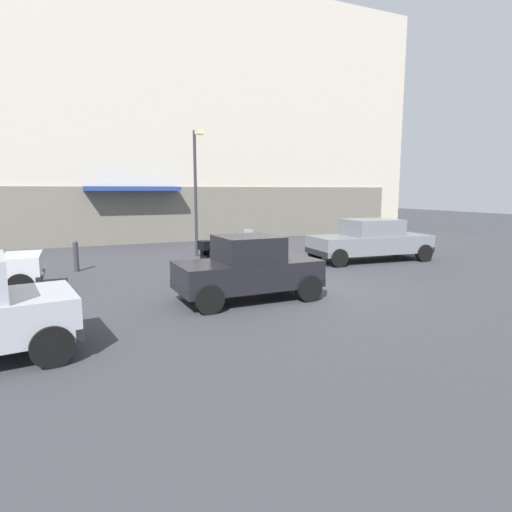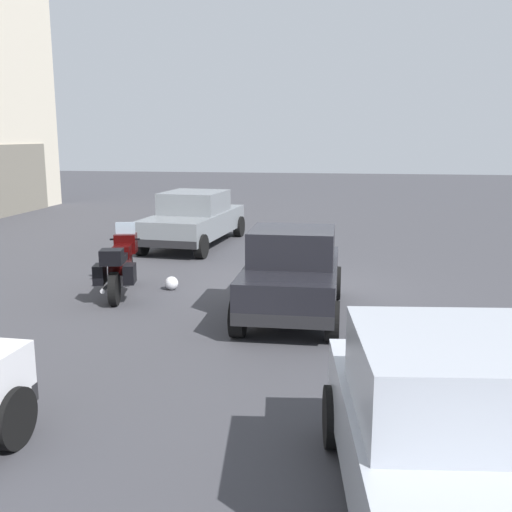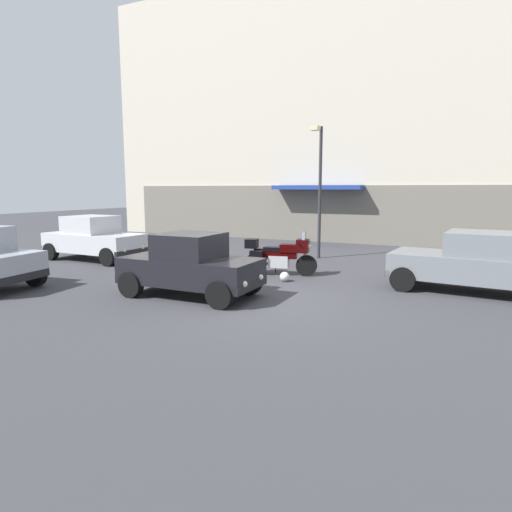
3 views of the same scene
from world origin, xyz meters
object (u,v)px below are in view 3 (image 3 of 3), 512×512
Objects in this scene: bollard_curbside at (197,242)px; motorcycle at (279,255)px; car_sedan_far at (485,263)px; helmet at (285,277)px; car_wagon_end at (94,238)px; car_compact_side at (190,265)px; streetlamp_curbside at (319,179)px.

motorcycle is at bearing -26.45° from bollard_curbside.
helmet is at bearing -165.37° from car_sedan_far.
car_sedan_far is 10.38m from bollard_curbside.
bollard_curbside is at bearing 148.33° from helmet.
helmet is 5.22m from car_sedan_far.
car_compact_side is at bearing -24.51° from car_wagon_end.
motorcycle is 0.64× the size of car_compact_side.
streetlamp_curbside reaches higher than helmet.
helmet is 0.07× the size of car_wagon_end.
motorcycle is 5.66m from car_sedan_far.
car_sedan_far is (5.11, 0.85, 0.64)m from helmet.
streetlamp_curbside is (0.94, 7.14, 2.21)m from car_compact_side.
helmet is at bearing -83.83° from streetlamp_curbside.
car_compact_side is at bearing -146.72° from car_sedan_far.
bollard_curbside is at bearing 43.36° from car_wagon_end.
streetlamp_curbside is (7.40, 3.94, 2.17)m from car_wagon_end.
car_wagon_end is 0.80× the size of streetlamp_curbside.
car_compact_side is at bearing -97.49° from streetlamp_curbside.
motorcycle is 1.14m from helmet.
helmet is at bearing 61.00° from car_compact_side.
car_sedan_far is at bearing 9.45° from helmet.
car_sedan_far is 4.63× the size of bollard_curbside.
bollard_curbside is at bearing 172.66° from car_sedan_far.
car_compact_side is at bearing -118.36° from helmet.
car_compact_side is (-0.87, -3.51, 0.15)m from motorcycle.
car_wagon_end reaches higher than car_sedan_far.
streetlamp_curbside reaches higher than car_sedan_far.
motorcycle is 2.21× the size of bollard_curbside.
car_wagon_end reaches higher than motorcycle.
streetlamp_curbside is at bearing 152.07° from car_sedan_far.
car_compact_side is 0.71× the size of streetlamp_curbside.
car_sedan_far is 7.40m from car_compact_side.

